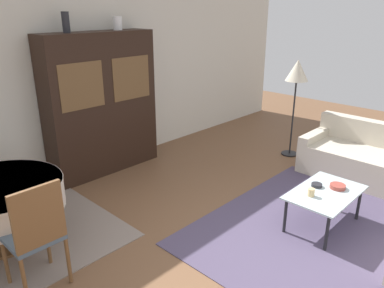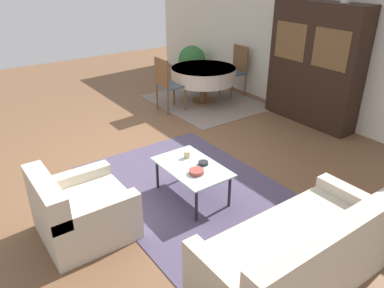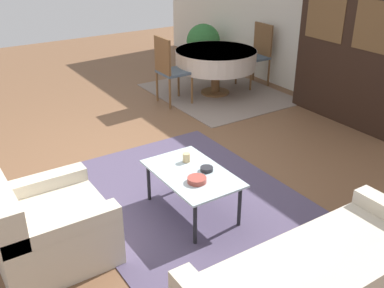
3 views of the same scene
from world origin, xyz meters
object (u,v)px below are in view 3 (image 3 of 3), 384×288
Objects in this scene: dining_table at (216,59)px; dining_chair_far at (258,51)px; display_cabinet at (356,47)px; cup at (186,157)px; dining_chair_near at (169,67)px; coffee_table at (192,176)px; potted_plant at (203,42)px; armchair at (45,227)px; bowl at (197,180)px; bowl_small at (207,169)px.

dining_table is 0.89m from dining_chair_far.
cup is at bearing -79.39° from display_cabinet.
dining_chair_near is 1.79m from dining_chair_far.
coffee_table is 0.92× the size of dining_chair_far.
dining_table is 1.60m from potted_plant.
dining_chair_near is at bearing -136.23° from display_cabinet.
armchair is 5.18× the size of bowl.
armchair is 5.96m from potted_plant.
cup is (2.53, -3.08, -0.11)m from dining_chair_far.
dining_chair_near is (0.00, -0.89, 0.01)m from dining_table.
cup is at bearing -40.83° from dining_table.
armchair is 1.36m from bowl.
armchair is at bearing -86.27° from cup.
dining_chair_far is at bearing -177.93° from display_cabinet.
bowl is at bearing -35.04° from potted_plant.
bowl is (0.29, 1.32, 0.18)m from armchair.
bowl_small is (0.26, 0.06, -0.03)m from cup.
bowl is at bearing 77.38° from armchair.
dining_chair_far is (-1.94, -0.07, -0.45)m from display_cabinet.
dining_table reaches higher than bowl_small.
armchair is 7.40× the size of bowl_small.
bowl is at bearing 132.24° from dining_chair_far.
armchair is 0.86× the size of dining_chair_near.
bowl reaches higher than coffee_table.
coffee_table is 1.13× the size of potted_plant.
armchair is at bearing -54.19° from dining_table.
bowl is (2.92, -1.43, -0.13)m from dining_chair_near.
coffee_table is 4.19m from dining_chair_far.
coffee_table is 3.39m from display_cabinet.
dining_chair_near reaches higher than cup.
dining_chair_near reaches higher than bowl.
bowl_small is (0.05, 0.13, 0.06)m from coffee_table.
bowl_small is (0.85, -3.09, -0.59)m from display_cabinet.
dining_chair_far is (-2.74, 3.15, 0.20)m from coffee_table.
dining_chair_near is at bearing 156.23° from bowl_small.
coffee_table is 0.20m from bowl.
dining_chair_near is (-2.62, 2.74, 0.31)m from armchair.
potted_plant reaches higher than bowl.
coffee_table is at bearing -39.47° from dining_table.
coffee_table is at bearing 131.03° from dining_chair_far.
armchair is 5.25m from dining_chair_far.
bowl_small is at bearing -37.26° from dining_table.
dining_table is 3.73m from bowl.
dining_chair_near is (-2.74, 1.37, 0.20)m from coffee_table.
bowl_small is at bearing 83.65° from armchair.
display_cabinet reaches higher than armchair.
bowl is 5.30m from potted_plant.
armchair reaches higher than cup.
dining_table is 1.26× the size of dining_chair_far.
display_cabinet is 3.26m from bowl_small.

